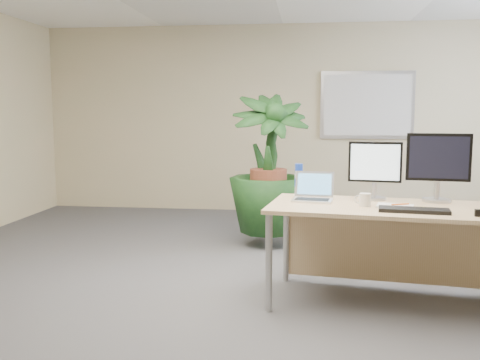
# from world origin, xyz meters

# --- Properties ---
(floor) EXTENTS (8.00, 8.00, 0.00)m
(floor) POSITION_xyz_m (0.00, 0.00, 0.00)
(floor) COLOR #49494E
(floor) RESTS_ON ground
(back_wall) EXTENTS (7.00, 0.04, 2.70)m
(back_wall) POSITION_xyz_m (0.00, 4.00, 1.35)
(back_wall) COLOR beige
(back_wall) RESTS_ON floor
(whiteboard) EXTENTS (1.30, 0.04, 0.95)m
(whiteboard) POSITION_xyz_m (1.20, 3.97, 1.55)
(whiteboard) COLOR silver
(whiteboard) RESTS_ON back_wall
(desk) EXTENTS (2.07, 1.09, 0.76)m
(desk) POSITION_xyz_m (1.11, 0.32, 0.60)
(desk) COLOR tan
(desk) RESTS_ON floor
(floor_plant) EXTENTS (1.07, 1.07, 1.50)m
(floor_plant) POSITION_xyz_m (-0.04, 1.93, 0.75)
(floor_plant) COLOR #133515
(floor_plant) RESTS_ON floor
(monitor_left) EXTENTS (0.42, 0.19, 0.46)m
(monitor_left) POSITION_xyz_m (0.91, 0.52, 1.02)
(monitor_left) COLOR #ADAEB2
(monitor_left) RESTS_ON desk
(monitor_right) EXTENTS (0.48, 0.22, 0.53)m
(monitor_right) POSITION_xyz_m (1.39, 0.48, 1.06)
(monitor_right) COLOR #ADAEB2
(monitor_right) RESTS_ON desk
(laptop) EXTENTS (0.34, 0.31, 0.22)m
(laptop) POSITION_xyz_m (0.43, 0.43, 0.82)
(laptop) COLOR white
(laptop) RESTS_ON desk
(keyboard) EXTENTS (0.50, 0.22, 0.03)m
(keyboard) POSITION_xyz_m (1.12, 0.01, 0.77)
(keyboard) COLOR black
(keyboard) RESTS_ON desk
(coffee_mug) EXTENTS (0.12, 0.09, 0.10)m
(coffee_mug) POSITION_xyz_m (0.81, 0.20, 0.81)
(coffee_mug) COLOR silver
(coffee_mug) RESTS_ON desk
(spiral_notebook) EXTENTS (0.30, 0.25, 0.01)m
(spiral_notebook) POSITION_xyz_m (1.03, 0.21, 0.77)
(spiral_notebook) COLOR white
(spiral_notebook) RESTS_ON desk
(orange_pen) EXTENTS (0.13, 0.06, 0.01)m
(orange_pen) POSITION_xyz_m (1.07, 0.22, 0.78)
(orange_pen) COLOR orange
(orange_pen) RESTS_ON spiral_notebook
(yellow_highlighter) EXTENTS (0.12, 0.05, 0.02)m
(yellow_highlighter) POSITION_xyz_m (1.25, 0.13, 0.77)
(yellow_highlighter) COLOR yellow
(yellow_highlighter) RESTS_ON desk
(water_bottle) EXTENTS (0.07, 0.07, 0.27)m
(water_bottle) POSITION_xyz_m (0.31, 0.61, 0.89)
(water_bottle) COLOR #AABDC8
(water_bottle) RESTS_ON desk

